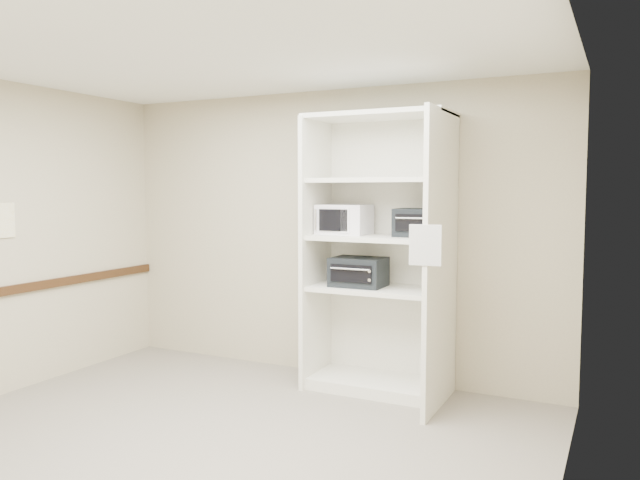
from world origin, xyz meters
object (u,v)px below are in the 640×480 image
at_px(microwave, 344,219).
at_px(toaster_oven_upper, 421,223).
at_px(shelving_unit, 383,263).
at_px(toaster_oven_lower, 359,272).

distance_m(microwave, toaster_oven_upper, 0.71).
xyz_separation_m(shelving_unit, toaster_oven_lower, (-0.22, -0.03, -0.08)).
xyz_separation_m(toaster_oven_upper, toaster_oven_lower, (-0.53, -0.08, -0.44)).
xyz_separation_m(shelving_unit, microwave, (-0.39, 0.05, 0.37)).
bearing_deg(toaster_oven_lower, toaster_oven_upper, 8.07).
bearing_deg(toaster_oven_lower, microwave, 155.69).
distance_m(shelving_unit, toaster_oven_upper, 0.48).
bearing_deg(toaster_oven_upper, shelving_unit, -171.63).
xyz_separation_m(microwave, toaster_oven_upper, (0.71, 0.01, -0.01)).
relative_size(microwave, toaster_oven_lower, 0.97).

